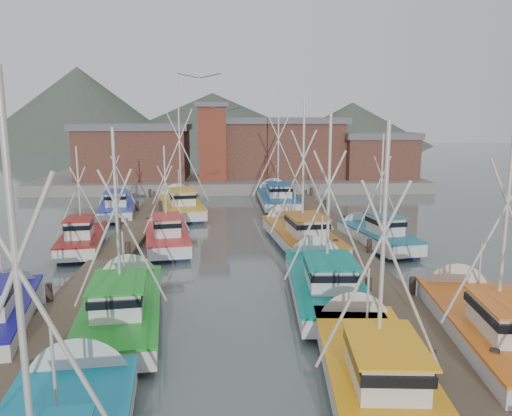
{
  "coord_description": "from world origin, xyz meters",
  "views": [
    {
      "loc": [
        -0.16,
        -22.95,
        8.32
      ],
      "look_at": [
        1.49,
        7.82,
        2.6
      ],
      "focal_mm": 35.0,
      "sensor_mm": 36.0,
      "label": 1
    }
  ],
  "objects_px": {
    "lookout_tower": "(213,141)",
    "boat_12": "(180,205)",
    "boat_4": "(123,305)",
    "boat_8": "(166,236)",
    "boat_1": "(372,367)"
  },
  "relations": [
    {
      "from": "lookout_tower",
      "to": "boat_1",
      "type": "xyz_separation_m",
      "value": [
        6.18,
        -41.92,
        -4.87
      ]
    },
    {
      "from": "boat_4",
      "to": "boat_12",
      "type": "distance_m",
      "value": 23.32
    },
    {
      "from": "lookout_tower",
      "to": "boat_1",
      "type": "distance_m",
      "value": 42.65
    },
    {
      "from": "lookout_tower",
      "to": "boat_8",
      "type": "distance_m",
      "value": 24.96
    },
    {
      "from": "lookout_tower",
      "to": "boat_4",
      "type": "xyz_separation_m",
      "value": [
        -2.55,
        -36.38,
        -4.87
      ]
    },
    {
      "from": "boat_4",
      "to": "boat_12",
      "type": "height_order",
      "value": "boat_12"
    },
    {
      "from": "boat_8",
      "to": "lookout_tower",
      "type": "bearing_deg",
      "value": 75.2
    },
    {
      "from": "boat_8",
      "to": "boat_12",
      "type": "relative_size",
      "value": 0.7
    },
    {
      "from": "lookout_tower",
      "to": "boat_12",
      "type": "height_order",
      "value": "boat_12"
    },
    {
      "from": "lookout_tower",
      "to": "boat_12",
      "type": "xyz_separation_m",
      "value": [
        -2.45,
        -13.06,
        -4.86
      ]
    },
    {
      "from": "boat_4",
      "to": "boat_12",
      "type": "bearing_deg",
      "value": 82.82
    },
    {
      "from": "lookout_tower",
      "to": "boat_1",
      "type": "bearing_deg",
      "value": -81.62
    },
    {
      "from": "boat_1",
      "to": "boat_4",
      "type": "relative_size",
      "value": 0.99
    },
    {
      "from": "boat_8",
      "to": "boat_12",
      "type": "bearing_deg",
      "value": 81.44
    },
    {
      "from": "boat_4",
      "to": "boat_12",
      "type": "relative_size",
      "value": 0.8
    }
  ]
}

